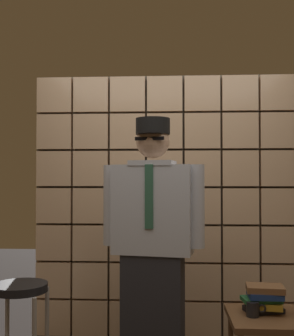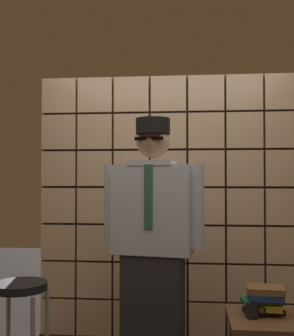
{
  "view_description": "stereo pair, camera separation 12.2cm",
  "coord_description": "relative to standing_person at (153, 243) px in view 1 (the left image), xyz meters",
  "views": [
    {
      "loc": [
        0.06,
        -2.48,
        1.39
      ],
      "look_at": [
        -0.11,
        0.53,
        1.46
      ],
      "focal_mm": 46.51,
      "sensor_mm": 36.0,
      "label": 1
    },
    {
      "loc": [
        0.18,
        -2.47,
        1.39
      ],
      "look_at": [
        -0.11,
        0.53,
        1.46
      ],
      "focal_mm": 46.51,
      "sensor_mm": 36.0,
      "label": 2
    }
  ],
  "objects": [
    {
      "name": "side_table",
      "position": [
        0.76,
        -0.18,
        -0.5
      ],
      "size": [
        0.52,
        0.52,
        0.51
      ],
      "color": "brown",
      "rests_on": "ground"
    },
    {
      "name": "coffee_mug",
      "position": [
        0.65,
        -0.21,
        -0.38
      ],
      "size": [
        0.13,
        0.08,
        0.09
      ],
      "color": "black",
      "rests_on": "side_table"
    },
    {
      "name": "glass_block_wall",
      "position": [
        0.07,
        0.85,
        0.21
      ],
      "size": [
        2.34,
        0.1,
        2.34
      ],
      "color": "#E0B78C",
      "rests_on": "ground"
    },
    {
      "name": "bar_stool",
      "position": [
        -0.82,
        -0.34,
        -0.4
      ],
      "size": [
        0.34,
        0.34,
        0.73
      ],
      "color": "black",
      "rests_on": "ground"
    },
    {
      "name": "standing_person",
      "position": [
        0.0,
        0.0,
        0.0
      ],
      "size": [
        0.72,
        0.35,
        1.81
      ],
      "rotation": [
        0.0,
        0.0,
        -0.17
      ],
      "color": "#28282D",
      "rests_on": "ground"
    },
    {
      "name": "book_stack",
      "position": [
        0.73,
        -0.13,
        -0.34
      ],
      "size": [
        0.28,
        0.22,
        0.18
      ],
      "color": "black",
      "rests_on": "side_table"
    }
  ]
}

